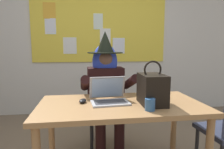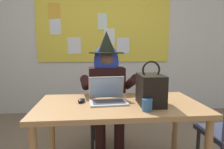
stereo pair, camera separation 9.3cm
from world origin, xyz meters
The scene contains 8 objects.
wall_back_bulletin centered at (0.00, 2.12, 1.34)m, with size 6.29×2.24×2.66m.
desk_main centered at (0.05, 0.07, 0.65)m, with size 1.44×0.78×0.74m.
chair_at_desk centered at (-0.03, 0.81, 0.52)m, with size 0.44×0.44×0.91m.
person_costumed centered at (-0.03, 0.69, 0.79)m, with size 0.61×0.68×1.41m.
laptop centered at (-0.05, 0.13, 0.79)m, with size 0.35×0.30×0.22m.
computer_mouse centered at (-0.29, 0.13, 0.75)m, with size 0.06×0.10×0.03m, color black.
handbag centered at (0.31, 0.01, 0.87)m, with size 0.20×0.30×0.38m.
coffee_mug centered at (0.24, -0.16, 0.78)m, with size 0.08×0.08×0.10m, color #336099.
Camera 2 is at (-0.15, -1.64, 1.23)m, focal length 32.34 mm.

